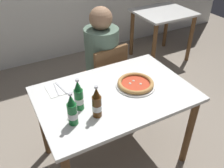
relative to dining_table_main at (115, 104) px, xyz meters
name	(u,v)px	position (x,y,z in m)	size (l,w,h in m)	color
ground_plane	(114,155)	(0.00, 0.00, -0.64)	(8.00, 8.00, 0.00)	gray
dining_table_main	(115,104)	(0.00, 0.00, 0.00)	(1.20, 0.80, 0.75)	silver
chair_behind_table	(105,76)	(0.22, 0.61, -0.15)	(0.45, 0.45, 0.85)	brown
diner_seated	(102,66)	(0.21, 0.66, -0.05)	(0.34, 0.34, 1.21)	#2D3342
dining_table_background	(162,22)	(1.57, 1.39, -0.04)	(0.80, 0.70, 0.75)	silver
pizza_margherita_near	(136,84)	(0.19, 0.00, 0.13)	(0.32, 0.32, 0.04)	white
beer_bottle_left	(79,97)	(-0.31, -0.04, 0.22)	(0.07, 0.07, 0.25)	#196B2D
beer_bottle_center	(72,111)	(-0.40, -0.16, 0.22)	(0.07, 0.07, 0.25)	#196B2D
beer_bottle_right	(97,104)	(-0.23, -0.17, 0.22)	(0.07, 0.07, 0.25)	#512D0F
napkin_with_cutlery	(59,89)	(-0.37, 0.25, 0.12)	(0.18, 0.19, 0.01)	white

